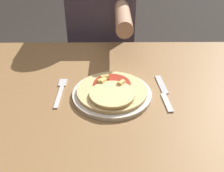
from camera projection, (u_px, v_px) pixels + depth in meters
The scene contains 6 objects.
dining_table at pixel (118, 114), 1.00m from camera, with size 1.14×0.82×0.73m.
plate at pixel (112, 94), 0.91m from camera, with size 0.27×0.27×0.01m.
pizza at pixel (112, 91), 0.89m from camera, with size 0.24×0.24×0.04m.
fork at pixel (61, 91), 0.93m from camera, with size 0.03×0.18×0.00m.
knife at pixel (164, 93), 0.92m from camera, with size 0.03×0.22×0.00m.
person_diner at pixel (102, 35), 1.45m from camera, with size 0.35×0.52×1.19m.
Camera 1 is at (-0.03, -0.77, 1.26)m, focal length 42.00 mm.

